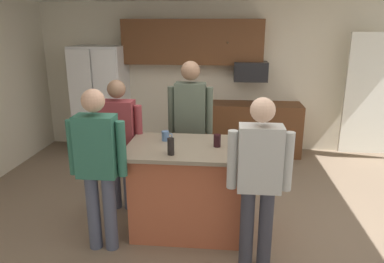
# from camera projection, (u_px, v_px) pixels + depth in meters

# --- Properties ---
(floor) EXTENTS (7.04, 7.04, 0.00)m
(floor) POSITION_uv_depth(u_px,v_px,m) (205.00, 222.00, 4.19)
(floor) COLOR #7F6B56
(floor) RESTS_ON ground
(back_wall) EXTENTS (6.40, 0.10, 2.60)m
(back_wall) POSITION_uv_depth(u_px,v_px,m) (216.00, 77.00, 6.49)
(back_wall) COLOR beige
(back_wall) RESTS_ON ground
(french_door_window_panel) EXTENTS (0.90, 0.06, 2.00)m
(french_door_window_panel) POSITION_uv_depth(u_px,v_px,m) (373.00, 95.00, 5.92)
(french_door_window_panel) COLOR white
(french_door_window_panel) RESTS_ON ground
(cabinet_run_upper) EXTENTS (2.40, 0.38, 0.75)m
(cabinet_run_upper) POSITION_uv_depth(u_px,v_px,m) (192.00, 42.00, 6.16)
(cabinet_run_upper) COLOR brown
(cabinet_run_lower) EXTENTS (1.80, 0.63, 0.90)m
(cabinet_run_lower) POSITION_uv_depth(u_px,v_px,m) (248.00, 128.00, 6.37)
(cabinet_run_lower) COLOR brown
(cabinet_run_lower) RESTS_ON ground
(refrigerator) EXTENTS (0.86, 0.76, 1.87)m
(refrigerator) POSITION_uv_depth(u_px,v_px,m) (101.00, 100.00, 6.38)
(refrigerator) COLOR white
(refrigerator) RESTS_ON ground
(microwave_over_range) EXTENTS (0.56, 0.40, 0.32)m
(microwave_over_range) POSITION_uv_depth(u_px,v_px,m) (251.00, 71.00, 6.10)
(microwave_over_range) COLOR black
(kitchen_island) EXTENTS (1.32, 0.90, 0.98)m
(kitchen_island) POSITION_uv_depth(u_px,v_px,m) (189.00, 188.00, 3.94)
(kitchen_island) COLOR #AD5638
(kitchen_island) RESTS_ON ground
(person_guest_right) EXTENTS (0.57, 0.22, 1.63)m
(person_guest_right) POSITION_uv_depth(u_px,v_px,m) (259.00, 175.00, 3.18)
(person_guest_right) COLOR #383842
(person_guest_right) RESTS_ON ground
(person_elder_center) EXTENTS (0.57, 0.22, 1.61)m
(person_elder_center) POSITION_uv_depth(u_px,v_px,m) (119.00, 137.00, 4.28)
(person_elder_center) COLOR #4C5166
(person_elder_center) RESTS_ON ground
(person_guest_by_door) EXTENTS (0.57, 0.24, 1.79)m
(person_guest_by_door) POSITION_uv_depth(u_px,v_px,m) (190.00, 121.00, 4.55)
(person_guest_by_door) COLOR #232D4C
(person_guest_by_door) RESTS_ON ground
(person_host_foreground) EXTENTS (0.57, 0.22, 1.65)m
(person_host_foreground) POSITION_uv_depth(u_px,v_px,m) (98.00, 161.00, 3.45)
(person_host_foreground) COLOR #4C5166
(person_host_foreground) RESTS_ON ground
(mug_blue_stoneware) EXTENTS (0.12, 0.08, 0.11)m
(mug_blue_stoneware) POSITION_uv_depth(u_px,v_px,m) (166.00, 136.00, 3.96)
(mug_blue_stoneware) COLOR #4C6B99
(mug_blue_stoneware) RESTS_ON kitchen_island
(glass_stout_tall) EXTENTS (0.08, 0.08, 0.13)m
(glass_stout_tall) POSITION_uv_depth(u_px,v_px,m) (217.00, 141.00, 3.76)
(glass_stout_tall) COLOR black
(glass_stout_tall) RESTS_ON kitchen_island
(glass_dark_ale) EXTENTS (0.07, 0.07, 0.17)m
(glass_dark_ale) POSITION_uv_depth(u_px,v_px,m) (171.00, 146.00, 3.52)
(glass_dark_ale) COLOR black
(glass_dark_ale) RESTS_ON kitchen_island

